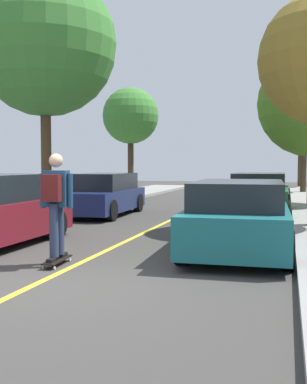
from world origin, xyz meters
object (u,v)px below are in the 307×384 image
parked_car_right_nearest (239,217)px  parked_car_right_near (259,195)px  street_tree_right_far (305,108)px  skateboarder (56,199)px  street_tree_left_nearest (45,44)px  street_tree_right_farthest (301,123)px  street_tree_left_near (131,116)px  parked_car_left_near (103,195)px  skateboard (57,260)px

parked_car_right_nearest → parked_car_right_near: parked_car_right_near is taller
street_tree_right_far → skateboarder: 21.62m
street_tree_left_nearest → skateboarder: bearing=-59.8°
parked_car_right_near → street_tree_right_farthest: 19.30m
parked_car_right_near → street_tree_right_farthest: (1.75, 18.82, 3.89)m
street_tree_right_far → street_tree_right_farthest: (0.00, 6.77, -0.28)m
street_tree_right_farthest → skateboarder: bearing=-99.4°
street_tree_right_farthest → skateboarder: (-4.57, -27.57, -3.47)m
street_tree_left_near → skateboarder: size_ratio=3.06×
street_tree_right_farthest → skateboarder: size_ratio=3.63×
parked_car_left_near → street_tree_right_far: 15.54m
parked_car_right_nearest → street_tree_left_nearest: bearing=144.8°
skateboarder → street_tree_right_far: bearing=77.6°
parked_car_right_nearest → street_tree_left_near: street_tree_left_near is taller
parked_car_right_near → skateboard: parked_car_right_near is taller
skateboarder → skateboard: bearing=95.1°
parked_car_right_near → street_tree_left_nearest: size_ratio=0.54×
skateboarder → parked_car_right_near: bearing=72.1°
skateboarder → street_tree_right_farthest: bearing=80.6°
street_tree_left_nearest → street_tree_left_near: 8.72m
parked_car_left_near → skateboard: size_ratio=5.13×
street_tree_left_nearest → skateboard: street_tree_left_nearest is taller
parked_car_left_near → street_tree_left_nearest: 5.26m
street_tree_left_near → skateboard: 16.40m
parked_car_right_nearest → street_tree_right_far: 19.30m
street_tree_left_nearest → street_tree_right_farthest: street_tree_left_nearest is taller
parked_car_right_nearest → skateboard: parked_car_right_nearest is taller
street_tree_left_nearest → street_tree_left_near: street_tree_left_nearest is taller
street_tree_right_farthest → skateboard: 28.27m
skateboard → street_tree_left_near: bearing=104.5°
skateboarder → parked_car_left_near: bearing=106.6°
street_tree_left_near → street_tree_right_farthest: street_tree_right_farthest is taller
street_tree_left_nearest → skateboarder: (3.97, -6.83, -4.49)m
street_tree_right_far → skateboard: 21.80m
skateboard → parked_car_left_near: bearing=106.7°
parked_car_right_near → street_tree_right_farthest: size_ratio=0.65×
skateboard → skateboarder: bearing=-84.9°
parked_car_right_near → skateboarder: skateboarder is taller
street_tree_left_nearest → skateboard: size_ratio=9.15×
parked_car_right_nearest → street_tree_left_nearest: size_ratio=0.54×
street_tree_left_near → street_tree_right_far: bearing=32.2°
parked_car_right_near → street_tree_left_near: 10.13m
parked_car_left_near → street_tree_left_near: street_tree_left_near is taller
parked_car_left_near → skateboarder: (2.23, -7.46, 0.43)m
skateboard → street_tree_right_far: bearing=77.6°
parked_car_right_near → skateboarder: size_ratio=2.37×
street_tree_left_near → street_tree_right_farthest: bearing=54.9°
parked_car_left_near → street_tree_right_farthest: street_tree_right_farthest is taller
parked_car_right_near → parked_car_left_near: bearing=-165.7°
street_tree_right_far → street_tree_left_nearest: bearing=-121.4°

